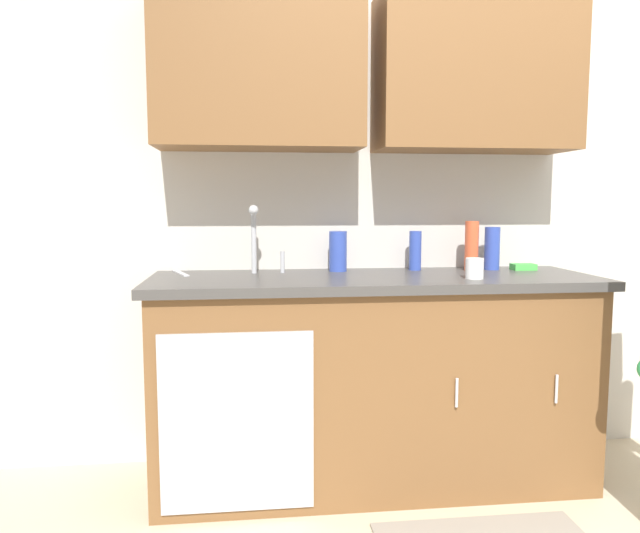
% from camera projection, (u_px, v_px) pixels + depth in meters
% --- Properties ---
extents(kitchen_wall_with_uppers, '(4.80, 0.44, 2.70)m').
position_uv_depth(kitchen_wall_with_uppers, '(445.00, 159.00, 2.93)').
color(kitchen_wall_with_uppers, beige).
rests_on(kitchen_wall_with_uppers, ground).
extents(counter_cabinet, '(1.90, 0.62, 0.90)m').
position_uv_depth(counter_cabinet, '(372.00, 383.00, 2.70)').
color(counter_cabinet, brown).
rests_on(counter_cabinet, ground).
extents(countertop, '(1.96, 0.66, 0.04)m').
position_uv_depth(countertop, '(373.00, 280.00, 2.65)').
color(countertop, '#474442').
rests_on(countertop, counter_cabinet).
extents(sink, '(0.50, 0.36, 0.35)m').
position_uv_depth(sink, '(263.00, 280.00, 2.60)').
color(sink, '#B7BABF').
rests_on(sink, counter_cabinet).
extents(bottle_soap, '(0.06, 0.06, 0.24)m').
position_uv_depth(bottle_soap, '(472.00, 246.00, 2.84)').
color(bottle_soap, '#E05933').
rests_on(bottle_soap, countertop).
extents(bottle_water_tall, '(0.07, 0.07, 0.21)m').
position_uv_depth(bottle_water_tall, '(492.00, 248.00, 2.88)').
color(bottle_water_tall, '#334CB2').
rests_on(bottle_water_tall, countertop).
extents(bottle_cleaner_spray, '(0.06, 0.06, 0.19)m').
position_uv_depth(bottle_cleaner_spray, '(415.00, 251.00, 2.86)').
color(bottle_cleaner_spray, '#334CB2').
rests_on(bottle_cleaner_spray, countertop).
extents(bottle_dish_liquid, '(0.08, 0.08, 0.19)m').
position_uv_depth(bottle_dish_liquid, '(338.00, 251.00, 2.81)').
color(bottle_dish_liquid, '#334CB2').
rests_on(bottle_dish_liquid, countertop).
extents(cup_by_sink, '(0.08, 0.08, 0.09)m').
position_uv_depth(cup_by_sink, '(475.00, 268.00, 2.54)').
color(cup_by_sink, white).
rests_on(cup_by_sink, countertop).
extents(knife_on_counter, '(0.10, 0.23, 0.01)m').
position_uv_depth(knife_on_counter, '(180.00, 273.00, 2.72)').
color(knife_on_counter, silver).
rests_on(knife_on_counter, countertop).
extents(sponge, '(0.11, 0.07, 0.03)m').
position_uv_depth(sponge, '(523.00, 267.00, 2.87)').
color(sponge, '#4CBF4C').
rests_on(sponge, countertop).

